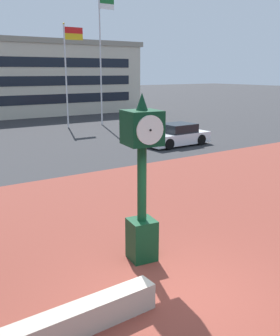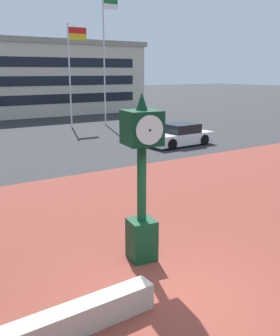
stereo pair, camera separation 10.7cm
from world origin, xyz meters
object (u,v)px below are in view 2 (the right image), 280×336
at_px(street_clock, 142,177).
at_px(flagpole_secondary, 105,53).
at_px(flagpole_primary, 71,67).
at_px(car_street_far, 179,136).

xyz_separation_m(street_clock, flagpole_secondary, (10.51, 21.19, 3.69)).
bearing_deg(street_clock, flagpole_secondary, 72.10).
bearing_deg(street_clock, flagpole_primary, 78.82).
bearing_deg(car_street_far, street_clock, 135.85).
xyz_separation_m(car_street_far, flagpole_primary, (-2.25, 10.42, 4.06)).
distance_m(flagpole_primary, flagpole_secondary, 3.13).
bearing_deg(car_street_far, flagpole_primary, 10.43).
distance_m(street_clock, flagpole_secondary, 23.94).
height_order(street_clock, flagpole_primary, flagpole_primary).
bearing_deg(flagpole_secondary, flagpole_primary, 180.00).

